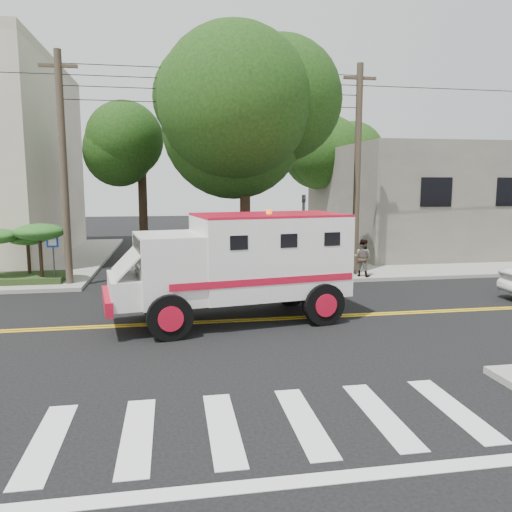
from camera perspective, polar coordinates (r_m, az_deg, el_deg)
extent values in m
plane|color=black|center=(14.98, -3.29, -7.44)|extent=(100.00, 100.00, 0.00)
cube|color=gray|center=(31.90, 18.65, 0.67)|extent=(17.00, 17.00, 0.15)
cube|color=#5F5A51|center=(32.83, 20.81, 6.16)|extent=(14.00, 12.00, 6.00)
cylinder|color=#382D23|center=(20.74, -21.11, 8.96)|extent=(0.28, 0.28, 9.00)
cylinder|color=#382D23|center=(21.99, 11.49, 9.28)|extent=(0.28, 0.28, 9.00)
cylinder|color=black|center=(21.07, -1.26, 6.77)|extent=(0.44, 0.44, 7.00)
sphere|color=black|center=(21.26, -1.29, 16.24)|extent=(5.32, 5.32, 5.32)
sphere|color=black|center=(20.81, 2.29, 18.00)|extent=(4.56, 4.56, 4.56)
cylinder|color=black|center=(26.40, -12.78, 5.35)|extent=(0.44, 0.44, 5.60)
sphere|color=black|center=(26.42, -12.98, 11.43)|extent=(3.92, 3.92, 3.92)
sphere|color=black|center=(25.86, -11.18, 12.48)|extent=(3.36, 3.36, 3.36)
cylinder|color=black|center=(31.98, 8.78, 6.25)|extent=(0.44, 0.44, 5.95)
sphere|color=black|center=(32.02, 8.90, 11.57)|extent=(4.20, 4.20, 4.20)
sphere|color=black|center=(31.78, 10.85, 12.37)|extent=(3.60, 3.60, 3.60)
cylinder|color=#3F3F42|center=(20.77, 5.42, 2.01)|extent=(0.12, 0.12, 3.60)
imported|color=#3F3F42|center=(20.66, 5.47, 5.73)|extent=(0.15, 0.18, 0.90)
cylinder|color=#3F3F42|center=(21.27, -22.10, -0.59)|extent=(0.06, 0.06, 2.00)
cube|color=#0C33A5|center=(21.11, -22.25, 1.53)|extent=(0.45, 0.03, 0.45)
cube|color=#1E3314|center=(22.27, -24.93, -2.28)|extent=(3.20, 2.00, 0.24)
cylinder|color=black|center=(22.51, -24.55, -0.09)|extent=(0.14, 0.14, 1.36)
ellipsoid|color=#1F4514|center=(22.42, -24.66, 1.84)|extent=(1.55, 1.55, 0.54)
cylinder|color=black|center=(21.45, -23.38, 0.03)|extent=(0.14, 0.14, 1.68)
ellipsoid|color=#1F4514|center=(21.35, -23.52, 2.54)|extent=(1.91, 1.91, 0.66)
cube|color=silver|center=(14.97, 1.49, 0.15)|extent=(4.67, 3.21, 2.33)
cube|color=silver|center=(14.25, -9.86, -1.28)|extent=(2.14, 2.69, 1.88)
cube|color=black|center=(14.07, -13.39, 0.55)|extent=(0.37, 1.87, 0.78)
cube|color=silver|center=(14.22, -14.45, -3.71)|extent=(1.34, 2.35, 0.78)
cube|color=#B40D25|center=(14.26, -16.63, -4.91)|extent=(0.58, 2.38, 0.39)
cube|color=#B40D25|center=(14.85, 1.51, 4.73)|extent=(4.67, 3.21, 0.07)
cylinder|color=black|center=(13.25, -9.84, -6.91)|extent=(1.26, 0.55, 1.22)
cylinder|color=black|center=(15.64, -11.29, -4.61)|extent=(1.26, 0.55, 1.22)
cylinder|color=black|center=(14.58, 7.70, -5.46)|extent=(1.26, 0.55, 1.22)
cylinder|color=black|center=(16.78, 3.91, -3.59)|extent=(1.26, 0.55, 1.22)
imported|color=gray|center=(21.26, 9.89, 0.11)|extent=(0.81, 0.76, 1.86)
imported|color=gray|center=(21.59, 12.07, -0.19)|extent=(0.97, 0.97, 1.59)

